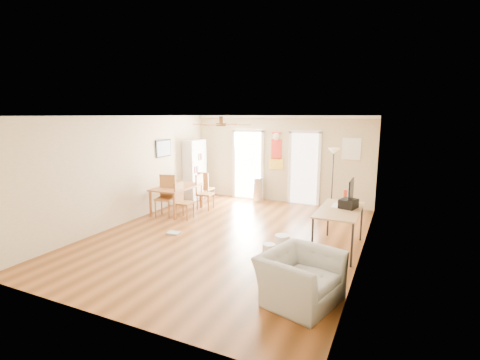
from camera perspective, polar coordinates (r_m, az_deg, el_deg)
The scene contains 30 objects.
floor at distance 7.80m, azimuth -1.88°, elevation -9.07°, with size 7.00×7.00×0.00m, color brown.
ceiling at distance 7.35m, azimuth -2.00°, elevation 10.39°, with size 5.50×7.00×0.00m, color silver, non-canonical shape.
wall_back at distance 10.68m, azimuth 6.57°, elevation 3.38°, with size 5.50×0.04×2.60m, color beige, non-canonical shape.
wall_front at distance 4.70m, azimuth -21.65°, elevation -6.53°, with size 5.50×0.04×2.60m, color beige, non-canonical shape.
wall_left at distance 9.03m, azimuth -17.71°, elevation 1.65°, with size 0.04×7.00×2.60m, color beige, non-canonical shape.
wall_right at distance 6.72m, azimuth 19.52°, elevation -1.40°, with size 0.04×7.00×2.60m, color beige, non-canonical shape.
crown_molding at distance 7.35m, azimuth -2.00°, elevation 10.08°, with size 5.50×7.00×0.08m, color white, non-canonical shape.
kitchen_doorway at distance 11.07m, azimuth 1.35°, elevation 2.40°, with size 0.90×0.10×2.10m, color white, non-canonical shape.
bathroom_doorway at distance 10.49m, azimuth 10.41°, elevation 1.77°, with size 0.80×0.10×2.10m, color white, non-canonical shape.
wall_decal at distance 10.67m, azimuth 5.93°, elevation 4.74°, with size 0.46×0.03×1.10m, color red.
ac_grille at distance 10.15m, azimuth 17.65°, elevation 4.86°, with size 0.50×0.04×0.60m, color white.
framed_poster at distance 10.04m, azimuth -12.34°, elevation 5.05°, with size 0.04×0.66×0.48m, color black.
ceiling_fan at distance 7.09m, azimuth -3.10°, elevation 9.00°, with size 1.24×1.24×0.20m, color #593819, non-canonical shape.
bookshelf at distance 11.09m, azimuth -7.38°, elevation 1.68°, with size 0.37×0.83×1.85m, color silver, non-canonical shape.
dining_table at distance 9.72m, azimuth -10.21°, elevation -3.08°, with size 0.86×1.43×0.72m, color #9A5B31, non-canonical shape.
dining_chair_right_a at distance 9.88m, azimuth -5.67°, elevation -1.97°, with size 0.40×0.40×0.97m, color #A77636, non-canonical shape.
dining_chair_right_b at distance 9.04m, azimuth -8.98°, elevation -3.40°, with size 0.38×0.38×0.92m, color olive, non-canonical shape.
dining_chair_near at distance 9.34m, azimuth -12.11°, elevation -2.61°, with size 0.44×0.44×1.06m, color #A47235, non-canonical shape.
dining_chair_far at distance 10.74m, azimuth -5.51°, elevation -1.11°, with size 0.38×0.38×0.92m, color #AB7737, non-canonical shape.
trash_can at distance 10.79m, azimuth 3.02°, elevation -1.48°, with size 0.34×0.34×0.74m, color silver.
torchiere_lamp at distance 10.02m, azimuth 14.80°, elevation 0.11°, with size 0.33×0.33×1.73m, color black, non-canonical shape.
computer_desk at distance 7.18m, azimuth 15.75°, elevation -7.75°, with size 0.77×1.54×0.83m, color tan, non-canonical shape.
imac at distance 7.25m, azimuth 17.59°, elevation -2.06°, with size 0.08×0.58×0.54m, color black, non-canonical shape.
keyboard at distance 7.29m, azimuth 15.31°, elevation -4.01°, with size 0.13×0.39×0.01m, color white.
printer at distance 7.17m, azimuth 17.22°, elevation -3.68°, with size 0.29×0.34×0.18m, color black.
orange_bottle at distance 7.75m, azimuth 16.72°, elevation -2.39°, with size 0.08×0.08×0.24m, color red.
wastebasket_a at distance 6.64m, azimuth 4.72°, elevation -11.44°, with size 0.24×0.24×0.27m, color white.
wastebasket_b at distance 6.97m, azimuth 6.86°, elevation -10.16°, with size 0.28×0.28×0.33m, color white.
floor_cloth at distance 8.06m, azimuth -10.73°, elevation -8.47°, with size 0.27×0.21×0.04m, color #9B9B96.
armchair at distance 5.21m, azimuth 9.76°, elevation -15.38°, with size 1.09×0.95×0.71m, color #ADAEA9.
Camera 1 is at (3.32, -6.56, 2.62)m, focal length 26.24 mm.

